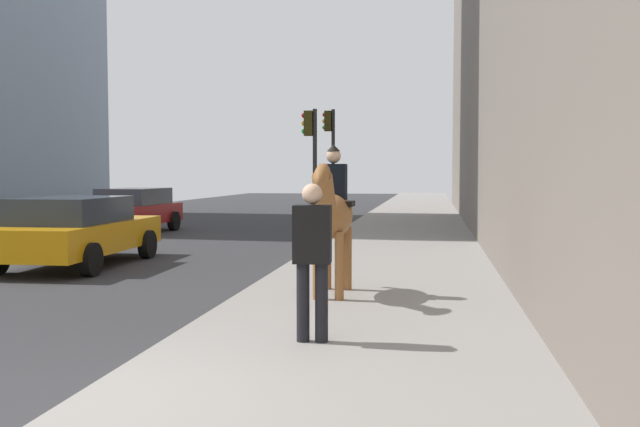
{
  "coord_description": "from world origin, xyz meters",
  "views": [
    {
      "loc": [
        -5.04,
        -2.88,
        1.93
      ],
      "look_at": [
        4.0,
        -1.43,
        1.4
      ],
      "focal_mm": 39.25,
      "sensor_mm": 36.0,
      "label": 1
    }
  ],
  "objects_px": {
    "traffic_light_near_curb": "(312,153)",
    "traffic_light_far_curb": "(331,149)",
    "car_mid_lane": "(132,209)",
    "pedestrian_greeting": "(312,251)",
    "mounted_horse_near": "(332,213)",
    "car_near_lane": "(76,230)"
  },
  "relations": [
    {
      "from": "mounted_horse_near",
      "to": "car_mid_lane",
      "type": "relative_size",
      "value": 0.53
    },
    {
      "from": "car_near_lane",
      "to": "traffic_light_far_curb",
      "type": "bearing_deg",
      "value": -21.23
    },
    {
      "from": "traffic_light_near_curb",
      "to": "traffic_light_far_curb",
      "type": "relative_size",
      "value": 0.9
    },
    {
      "from": "pedestrian_greeting",
      "to": "car_mid_lane",
      "type": "relative_size",
      "value": 0.41
    },
    {
      "from": "pedestrian_greeting",
      "to": "car_mid_lane",
      "type": "xyz_separation_m",
      "value": [
        13.8,
        8.23,
        -0.33
      ]
    },
    {
      "from": "pedestrian_greeting",
      "to": "car_near_lane",
      "type": "relative_size",
      "value": 0.37
    },
    {
      "from": "pedestrian_greeting",
      "to": "traffic_light_far_curb",
      "type": "bearing_deg",
      "value": 4.14
    },
    {
      "from": "pedestrian_greeting",
      "to": "traffic_light_far_curb",
      "type": "relative_size",
      "value": 0.41
    },
    {
      "from": "car_near_lane",
      "to": "traffic_light_near_curb",
      "type": "height_order",
      "value": "traffic_light_near_curb"
    },
    {
      "from": "mounted_horse_near",
      "to": "pedestrian_greeting",
      "type": "xyz_separation_m",
      "value": [
        -2.87,
        -0.19,
        -0.25
      ]
    },
    {
      "from": "mounted_horse_near",
      "to": "car_near_lane",
      "type": "relative_size",
      "value": 0.48
    },
    {
      "from": "car_near_lane",
      "to": "mounted_horse_near",
      "type": "bearing_deg",
      "value": -120.64
    },
    {
      "from": "mounted_horse_near",
      "to": "car_mid_lane",
      "type": "bearing_deg",
      "value": -143.0
    },
    {
      "from": "traffic_light_near_curb",
      "to": "car_mid_lane",
      "type": "bearing_deg",
      "value": 74.46
    },
    {
      "from": "pedestrian_greeting",
      "to": "car_mid_lane",
      "type": "height_order",
      "value": "pedestrian_greeting"
    },
    {
      "from": "car_near_lane",
      "to": "pedestrian_greeting",
      "type": "bearing_deg",
      "value": -137.07
    },
    {
      "from": "pedestrian_greeting",
      "to": "traffic_light_far_curb",
      "type": "height_order",
      "value": "traffic_light_far_curb"
    },
    {
      "from": "mounted_horse_near",
      "to": "car_near_lane",
      "type": "distance_m",
      "value": 6.65
    },
    {
      "from": "car_near_lane",
      "to": "car_mid_lane",
      "type": "distance_m",
      "value": 8.04
    },
    {
      "from": "pedestrian_greeting",
      "to": "car_near_lane",
      "type": "distance_m",
      "value": 8.54
    },
    {
      "from": "pedestrian_greeting",
      "to": "traffic_light_near_curb",
      "type": "bearing_deg",
      "value": 6.39
    },
    {
      "from": "car_mid_lane",
      "to": "pedestrian_greeting",
      "type": "bearing_deg",
      "value": 32.39
    }
  ]
}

